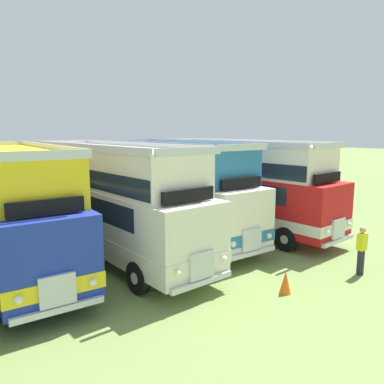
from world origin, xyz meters
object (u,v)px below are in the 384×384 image
(bus_sixth_in_row, at_px, (174,188))
(bus_fifth_in_row, at_px, (110,197))
(marshal_person, at_px, (361,250))
(bus_fourth_in_row, at_px, (14,206))
(bus_seventh_in_row, at_px, (237,183))
(cone_near_end, at_px, (285,282))

(bus_sixth_in_row, bearing_deg, bus_fifth_in_row, -172.02)
(bus_sixth_in_row, relative_size, marshal_person, 5.84)
(bus_fourth_in_row, bearing_deg, bus_fifth_in_row, -9.22)
(bus_seventh_in_row, height_order, cone_near_end, bus_seventh_in_row)
(bus_fifth_in_row, distance_m, marshal_person, 9.53)
(bus_fifth_in_row, height_order, cone_near_end, bus_fifth_in_row)
(bus_fifth_in_row, relative_size, bus_seventh_in_row, 1.00)
(marshal_person, bearing_deg, cone_near_end, 169.49)
(bus_fourth_in_row, xyz_separation_m, marshal_person, (9.33, -7.89, -1.47))
(bus_seventh_in_row, height_order, marshal_person, bus_seventh_in_row)
(bus_seventh_in_row, xyz_separation_m, marshal_person, (-0.98, -7.19, -1.47))
(bus_fifth_in_row, distance_m, bus_seventh_in_row, 6.88)
(bus_fourth_in_row, height_order, cone_near_end, bus_fourth_in_row)
(cone_near_end, bearing_deg, marshal_person, -10.51)
(bus_seventh_in_row, bearing_deg, bus_fifth_in_row, 178.78)
(marshal_person, bearing_deg, bus_fourth_in_row, 139.79)
(cone_near_end, bearing_deg, bus_seventh_in_row, 56.86)
(bus_fourth_in_row, distance_m, marshal_person, 12.31)
(bus_fourth_in_row, relative_size, cone_near_end, 14.40)
(bus_fifth_in_row, relative_size, cone_near_end, 15.14)
(bus_seventh_in_row, distance_m, cone_near_end, 8.10)
(bus_fourth_in_row, distance_m, cone_near_end, 9.65)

